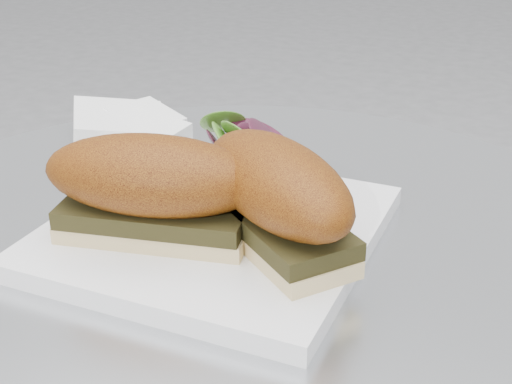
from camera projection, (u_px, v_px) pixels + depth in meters
plate at (215, 230)px, 0.57m from camera, size 0.25×0.25×0.02m
sandwich_left at (153, 186)px, 0.53m from camera, size 0.18×0.11×0.08m
sandwich_right at (276, 193)px, 0.52m from camera, size 0.18×0.16×0.08m
salad at (219, 155)px, 0.63m from camera, size 0.13×0.13×0.05m
napkin at (131, 135)px, 0.76m from camera, size 0.16×0.16×0.02m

